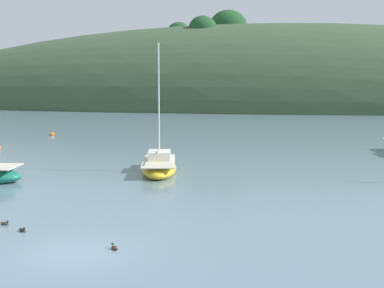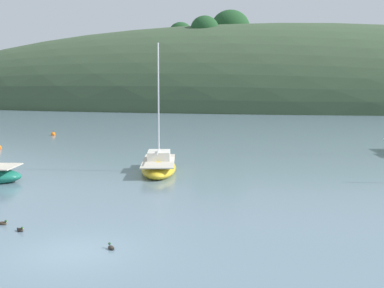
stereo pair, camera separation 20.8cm
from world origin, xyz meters
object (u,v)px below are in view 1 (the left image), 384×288
Objects in this scene: duck_lead at (5,224)px; mooring_buoy_inner at (52,134)px; duck_straggler at (23,230)px; duck_trailing at (114,248)px; sailboat_red_portside at (159,166)px.

mooring_buoy_inner is at bearing 111.94° from duck_lead.
duck_straggler is 1.33m from duck_lead.
duck_trailing is at bearing -62.09° from mooring_buoy_inner.
sailboat_red_portside reaches higher than duck_lead.
mooring_buoy_inner is at bearing 129.65° from sailboat_red_portside.
duck_straggler is (13.83, -32.28, -0.07)m from mooring_buoy_inner.
mooring_buoy_inner is 35.12m from duck_straggler.
mooring_buoy_inner reaches higher than duck_straggler.
duck_lead is at bearing 157.41° from duck_trailing.
duck_lead is at bearing 146.93° from duck_straggler.
sailboat_red_portside is 13.02m from duck_lead.
duck_straggler is at bearing -97.69° from sailboat_red_portside.
duck_lead is (-2.93, -12.69, -0.32)m from sailboat_red_portside.
duck_straggler and duck_lead have the same top height.
sailboat_red_portside is 18.57× the size of duck_lead.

